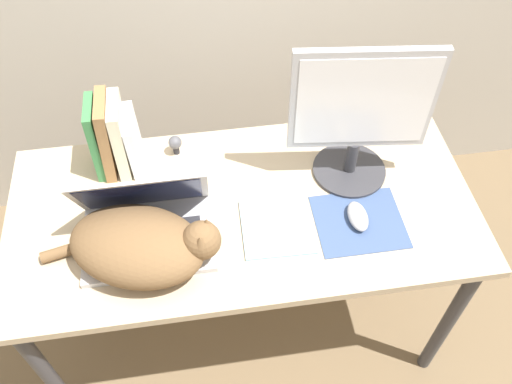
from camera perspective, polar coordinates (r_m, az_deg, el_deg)
The scene contains 9 objects.
desk at distance 1.65m, azimuth -1.38°, elevation -3.19°, with size 1.37×0.65×0.72m.
laptop at distance 1.52m, azimuth -11.43°, elevation -3.46°, with size 0.36×0.26×0.24m.
cat at distance 1.45m, azimuth -11.93°, elevation -5.51°, with size 0.49×0.36×0.16m.
external_monitor at distance 1.53m, azimuth 10.90°, elevation 7.95°, with size 0.40×0.22×0.45m.
mousepad at distance 1.58m, azimuth 10.79°, elevation -3.08°, with size 0.25×0.22×0.00m.
computer_mouse at distance 1.57m, azimuth 10.67°, elevation -2.53°, with size 0.06×0.11×0.03m.
book_row at distance 1.66m, azimuth -14.74°, elevation 5.58°, with size 0.14×0.15×0.26m.
notepad at distance 1.54m, azimuth 2.20°, elevation -3.67°, with size 0.20×0.21×0.01m.
webcam at distance 1.72m, azimuth -8.50°, elevation 5.09°, with size 0.04×0.04×0.07m.
Camera 1 is at (-0.10, -0.64, 1.98)m, focal length 38.00 mm.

